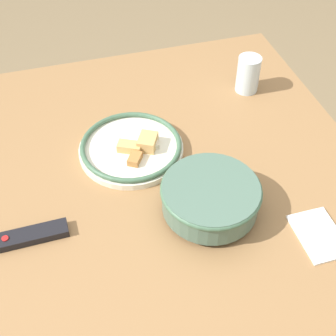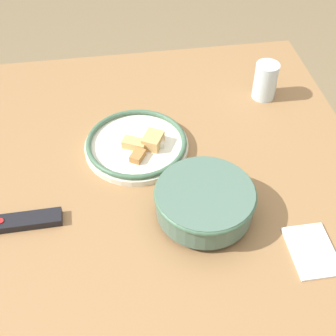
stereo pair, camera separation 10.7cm
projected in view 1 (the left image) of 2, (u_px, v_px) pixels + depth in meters
name	position (u px, v px, depth m)	size (l,w,h in m)	color
ground_plane	(165.00, 303.00, 1.75)	(8.00, 8.00, 0.00)	#7F6B4C
dining_table	(164.00, 191.00, 1.29)	(1.17, 1.08, 0.72)	olive
noodle_bowl	(210.00, 197.00, 1.11)	(0.24, 0.24, 0.08)	#4C6B5B
food_plate	(132.00, 148.00, 1.28)	(0.29, 0.29, 0.05)	silver
tv_remote	(32.00, 235.00, 1.08)	(0.05, 0.17, 0.02)	black
drinking_glass	(248.00, 74.00, 1.45)	(0.07, 0.07, 0.12)	silver
folded_napkin	(319.00, 235.00, 1.09)	(0.14, 0.10, 0.01)	white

